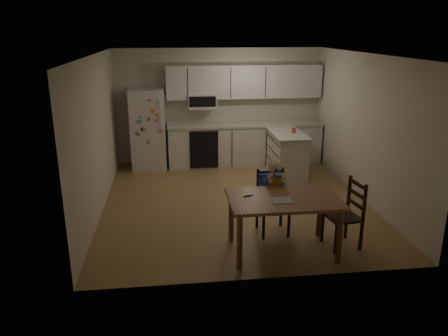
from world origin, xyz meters
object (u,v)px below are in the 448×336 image
at_px(chair_booster, 273,189).
at_px(chair_side, 349,209).
at_px(red_cup, 294,130).
at_px(kitchen_island, 287,154).
at_px(refrigerator, 148,129).
at_px(dining_table, 284,205).

distance_m(chair_booster, chair_side, 1.10).
distance_m(red_cup, chair_booster, 2.71).
bearing_deg(red_cup, chair_booster, -111.78).
xyz_separation_m(kitchen_island, chair_side, (0.06, -3.06, 0.08)).
bearing_deg(chair_booster, kitchen_island, 67.32).
height_order(refrigerator, dining_table, refrigerator).
height_order(kitchen_island, chair_booster, chair_booster).
relative_size(refrigerator, chair_side, 1.79).
bearing_deg(kitchen_island, chair_booster, -109.42).
relative_size(kitchen_island, chair_booster, 1.10).
relative_size(kitchen_island, red_cup, 11.91).
distance_m(kitchen_island, chair_side, 3.06).
height_order(refrigerator, chair_side, refrigerator).
bearing_deg(chair_booster, dining_table, -93.02).
height_order(dining_table, chair_booster, chair_booster).
bearing_deg(dining_table, red_cup, 72.27).
height_order(red_cup, dining_table, red_cup).
xyz_separation_m(kitchen_island, dining_table, (-0.88, -3.12, 0.22)).
relative_size(kitchen_island, dining_table, 0.84).
distance_m(refrigerator, chair_side, 4.88).
height_order(chair_booster, chair_side, chair_booster).
distance_m(refrigerator, kitchen_island, 2.96).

